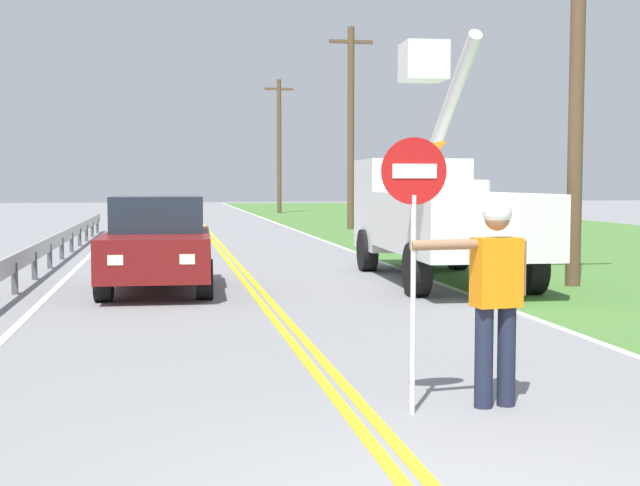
{
  "coord_description": "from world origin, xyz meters",
  "views": [
    {
      "loc": [
        -1.58,
        -4.46,
        1.96
      ],
      "look_at": [
        0.31,
        6.0,
        1.2
      ],
      "focal_mm": 48.03,
      "sensor_mm": 36.0,
      "label": 1
    }
  ],
  "objects_px": {
    "utility_pole_near": "(577,60)",
    "utility_bucket_truck": "(434,210)",
    "utility_pole_far": "(279,144)",
    "utility_pole_mid": "(351,124)",
    "stop_sign_paddle": "(414,212)",
    "flagger_worker": "(495,288)",
    "oncoming_sedan_nearest": "(158,245)"
  },
  "relations": [
    {
      "from": "stop_sign_paddle",
      "to": "utility_pole_mid",
      "type": "xyz_separation_m",
      "value": [
        5.5,
        27.78,
        2.62
      ]
    },
    {
      "from": "utility_pole_far",
      "to": "utility_pole_near",
      "type": "bearing_deg",
      "value": -89.3
    },
    {
      "from": "flagger_worker",
      "to": "utility_bucket_truck",
      "type": "xyz_separation_m",
      "value": [
        2.54,
        9.61,
        0.35
      ]
    },
    {
      "from": "utility_bucket_truck",
      "to": "stop_sign_paddle",
      "type": "bearing_deg",
      "value": -108.79
    },
    {
      "from": "utility_bucket_truck",
      "to": "oncoming_sedan_nearest",
      "type": "relative_size",
      "value": 1.65
    },
    {
      "from": "flagger_worker",
      "to": "oncoming_sedan_nearest",
      "type": "xyz_separation_m",
      "value": [
        -2.95,
        8.68,
        -0.21
      ]
    },
    {
      "from": "oncoming_sedan_nearest",
      "to": "utility_pole_mid",
      "type": "distance_m",
      "value": 20.8
    },
    {
      "from": "utility_bucket_truck",
      "to": "utility_pole_near",
      "type": "bearing_deg",
      "value": -36.27
    },
    {
      "from": "stop_sign_paddle",
      "to": "utility_pole_near",
      "type": "xyz_separation_m",
      "value": [
        5.51,
        8.08,
        2.51
      ]
    },
    {
      "from": "utility_pole_far",
      "to": "flagger_worker",
      "type": "bearing_deg",
      "value": -95.21
    },
    {
      "from": "flagger_worker",
      "to": "oncoming_sedan_nearest",
      "type": "distance_m",
      "value": 9.17
    },
    {
      "from": "utility_bucket_truck",
      "to": "utility_pole_far",
      "type": "xyz_separation_m",
      "value": [
        1.73,
        37.24,
        2.99
      ]
    },
    {
      "from": "stop_sign_paddle",
      "to": "utility_bucket_truck",
      "type": "distance_m",
      "value": 10.26
    },
    {
      "from": "utility_bucket_truck",
      "to": "utility_pole_far",
      "type": "distance_m",
      "value": 37.4
    },
    {
      "from": "utility_pole_mid",
      "to": "utility_pole_far",
      "type": "height_order",
      "value": "utility_pole_far"
    },
    {
      "from": "utility_bucket_truck",
      "to": "utility_pole_near",
      "type": "distance_m",
      "value": 3.94
    },
    {
      "from": "utility_pole_near",
      "to": "stop_sign_paddle",
      "type": "bearing_deg",
      "value": -124.3
    },
    {
      "from": "stop_sign_paddle",
      "to": "utility_pole_far",
      "type": "distance_m",
      "value": 47.29
    },
    {
      "from": "utility_pole_near",
      "to": "utility_pole_mid",
      "type": "relative_size",
      "value": 0.98
    },
    {
      "from": "stop_sign_paddle",
      "to": "utility_bucket_truck",
      "type": "relative_size",
      "value": 0.34
    },
    {
      "from": "stop_sign_paddle",
      "to": "utility_pole_mid",
      "type": "height_order",
      "value": "utility_pole_mid"
    },
    {
      "from": "stop_sign_paddle",
      "to": "utility_pole_far",
      "type": "xyz_separation_m",
      "value": [
        5.04,
        46.95,
        2.67
      ]
    },
    {
      "from": "utility_pole_near",
      "to": "utility_bucket_truck",
      "type": "bearing_deg",
      "value": 143.73
    },
    {
      "from": "oncoming_sedan_nearest",
      "to": "utility_pole_far",
      "type": "xyz_separation_m",
      "value": [
        7.22,
        38.18,
        3.55
      ]
    },
    {
      "from": "flagger_worker",
      "to": "utility_pole_far",
      "type": "distance_m",
      "value": 47.16
    },
    {
      "from": "oncoming_sedan_nearest",
      "to": "utility_pole_far",
      "type": "bearing_deg",
      "value": 79.29
    },
    {
      "from": "utility_pole_near",
      "to": "oncoming_sedan_nearest",
      "type": "bearing_deg",
      "value": 174.9
    },
    {
      "from": "utility_pole_near",
      "to": "utility_pole_mid",
      "type": "height_order",
      "value": "utility_pole_mid"
    },
    {
      "from": "utility_bucket_truck",
      "to": "utility_pole_mid",
      "type": "distance_m",
      "value": 18.44
    },
    {
      "from": "utility_pole_mid",
      "to": "utility_bucket_truck",
      "type": "bearing_deg",
      "value": -96.92
    },
    {
      "from": "flagger_worker",
      "to": "oncoming_sedan_nearest",
      "type": "relative_size",
      "value": 0.44
    },
    {
      "from": "oncoming_sedan_nearest",
      "to": "stop_sign_paddle",
      "type": "bearing_deg",
      "value": -76.0
    }
  ]
}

